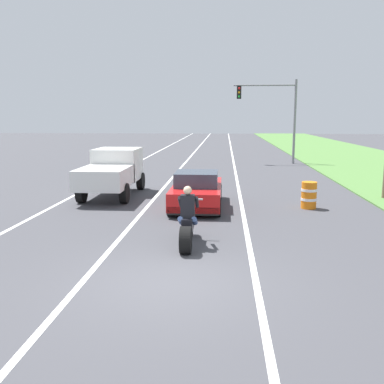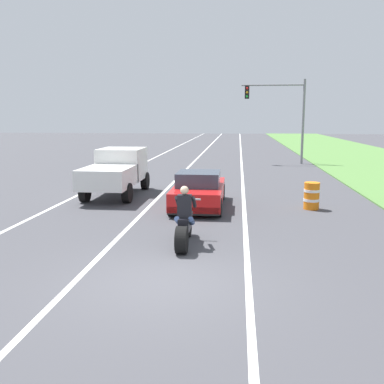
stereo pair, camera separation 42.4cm
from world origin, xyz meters
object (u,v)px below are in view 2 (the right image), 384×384
Objects in this scene: traffic_light_mast_near at (284,108)px; construction_barrel_nearest at (312,196)px; motorcycle_with_rider at (185,225)px; pickup_truck_left_lane_white at (117,170)px; sports_car_red at (199,191)px.

traffic_light_mast_near is 16.30m from construction_barrel_nearest.
motorcycle_with_rider is 8.19m from pickup_truck_left_lane_white.
motorcycle_with_rider is at bearing -61.84° from pickup_truck_left_lane_white.
traffic_light_mast_near is at bearing 88.31° from construction_barrel_nearest.
sports_car_red reaches higher than construction_barrel_nearest.
traffic_light_mast_near reaches higher than pickup_truck_left_lane_white.
motorcycle_with_rider is 21.83m from traffic_light_mast_near.
construction_barrel_nearest is at bearing -14.41° from pickup_truck_left_lane_white.
construction_barrel_nearest is at bearing 1.23° from sports_car_red.
sports_car_red is at bearing -178.77° from construction_barrel_nearest.
motorcycle_with_rider is 0.37× the size of traffic_light_mast_near.
pickup_truck_left_lane_white is at bearing 150.50° from sports_car_red.
sports_car_red is 0.90× the size of pickup_truck_left_lane_white.
traffic_light_mast_near is 6.00× the size of construction_barrel_nearest.
pickup_truck_left_lane_white is (-3.77, 2.13, 0.48)m from sports_car_red.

